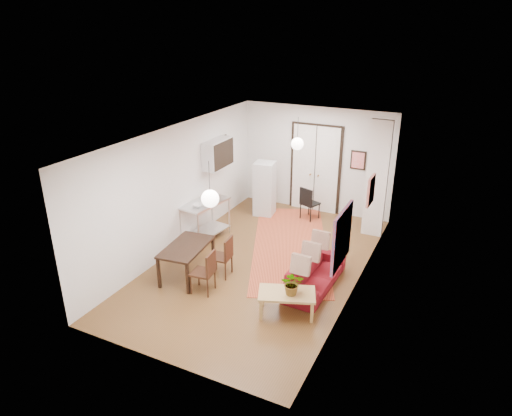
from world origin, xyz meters
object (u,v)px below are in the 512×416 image
at_px(fridge, 265,189).
at_px(black_side_chair, 311,199).
at_px(dining_chair_far, 205,267).
at_px(kitchen_counter, 205,215).
at_px(dining_chair_near, 222,252).
at_px(dining_table, 186,249).
at_px(coffee_table, 287,295).
at_px(sofa, 315,274).

bearing_deg(fridge, black_side_chair, 6.32).
height_order(dining_chair_far, black_side_chair, black_side_chair).
relative_size(kitchen_counter, fridge, 0.90).
distance_m(fridge, dining_chair_near, 3.34).
bearing_deg(dining_table, dining_chair_far, -23.70).
distance_m(dining_table, black_side_chair, 4.24).
relative_size(coffee_table, dining_chair_far, 1.31).
bearing_deg(sofa, coffee_table, 174.37).
bearing_deg(sofa, fridge, 41.97).
relative_size(dining_table, dining_chair_near, 1.54).
height_order(coffee_table, dining_chair_far, dining_chair_far).
xyz_separation_m(kitchen_counter, fridge, (0.63, 2.04, 0.11)).
height_order(sofa, fridge, fridge).
distance_m(sofa, dining_chair_near, 1.97).
relative_size(dining_chair_near, dining_chair_far, 1.00).
bearing_deg(dining_chair_near, coffee_table, 60.41).
bearing_deg(kitchen_counter, fridge, 80.81).
bearing_deg(coffee_table, dining_chair_far, 178.01).
bearing_deg(fridge, dining_table, -98.66).
bearing_deg(dining_table, coffee_table, -7.80).
height_order(fridge, dining_chair_near, fridge).
bearing_deg(coffee_table, sofa, 82.71).
height_order(sofa, dining_chair_far, dining_chair_far).
height_order(sofa, black_side_chair, black_side_chair).
relative_size(kitchen_counter, black_side_chair, 1.47).
distance_m(fridge, dining_chair_far, 4.03).
distance_m(dining_table, dining_chair_near, 0.75).
relative_size(sofa, kitchen_counter, 1.39).
relative_size(sofa, black_side_chair, 2.05).
height_order(coffee_table, black_side_chair, black_side_chair).
distance_m(dining_chair_far, black_side_chair, 4.35).
bearing_deg(dining_chair_near, kitchen_counter, -142.67).
bearing_deg(black_side_chair, dining_chair_far, 101.24).
height_order(coffee_table, dining_chair_near, dining_chair_near).
xyz_separation_m(coffee_table, kitchen_counter, (-2.96, 2.01, 0.24)).
distance_m(kitchen_counter, fridge, 2.14).
bearing_deg(dining_chair_far, sofa, 112.78).
height_order(dining_table, black_side_chair, black_side_chair).
xyz_separation_m(dining_chair_far, black_side_chair, (0.68, 4.30, 0.02)).
xyz_separation_m(coffee_table, dining_chair_far, (-1.77, 0.06, 0.11)).
distance_m(sofa, dining_chair_far, 2.21).
distance_m(sofa, dining_table, 2.67).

